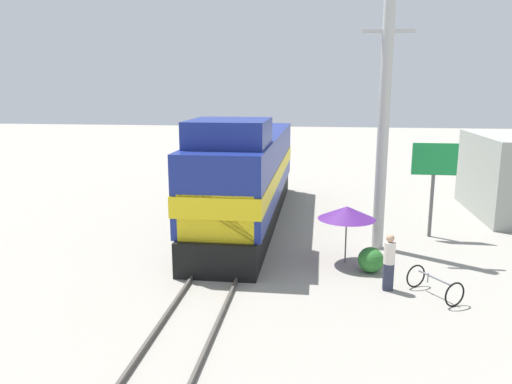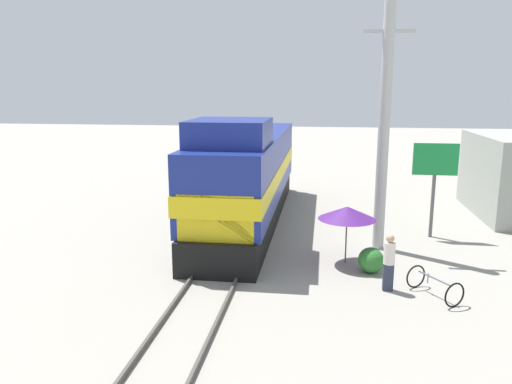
% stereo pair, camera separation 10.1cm
% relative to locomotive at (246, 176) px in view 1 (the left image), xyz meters
% --- Properties ---
extents(ground_plane, '(120.00, 120.00, 0.00)m').
position_rel_locomotive_xyz_m(ground_plane, '(0.00, -4.84, -2.13)').
color(ground_plane, gray).
extents(rail_near, '(0.08, 31.26, 0.15)m').
position_rel_locomotive_xyz_m(rail_near, '(-0.72, -4.84, -2.05)').
color(rail_near, '#4C4742').
rests_on(rail_near, ground_plane).
extents(rail_far, '(0.08, 31.26, 0.15)m').
position_rel_locomotive_xyz_m(rail_far, '(0.72, -4.84, -2.05)').
color(rail_far, '#4C4742').
rests_on(rail_far, ground_plane).
extents(locomotive, '(2.94, 14.56, 4.86)m').
position_rel_locomotive_xyz_m(locomotive, '(0.00, 0.00, 0.00)').
color(locomotive, black).
rests_on(locomotive, ground_plane).
extents(utility_pole, '(1.80, 0.41, 8.96)m').
position_rel_locomotive_xyz_m(utility_pole, '(5.44, -2.76, 2.41)').
color(utility_pole, '#B2B2AD').
rests_on(utility_pole, ground_plane).
extents(vendor_umbrella, '(1.97, 1.97, 2.00)m').
position_rel_locomotive_xyz_m(vendor_umbrella, '(4.16, -4.57, -0.35)').
color(vendor_umbrella, '#4C4C4C').
rests_on(vendor_umbrella, ground_plane).
extents(billboard_sign, '(1.74, 0.12, 3.82)m').
position_rel_locomotive_xyz_m(billboard_sign, '(7.70, -1.00, 0.73)').
color(billboard_sign, '#595959').
rests_on(billboard_sign, ground_plane).
extents(shrub_cluster, '(0.84, 0.84, 0.84)m').
position_rel_locomotive_xyz_m(shrub_cluster, '(4.94, -5.41, -1.70)').
color(shrub_cluster, '#2D722D').
rests_on(shrub_cluster, ground_plane).
extents(person_bystander, '(0.34, 0.34, 1.74)m').
position_rel_locomotive_xyz_m(person_bystander, '(5.32, -6.85, -1.18)').
color(person_bystander, '#2D3347').
rests_on(person_bystander, ground_plane).
extents(bicycle, '(1.45, 1.71, 0.72)m').
position_rel_locomotive_xyz_m(bicycle, '(6.59, -7.18, -1.75)').
color(bicycle, black).
rests_on(bicycle, ground_plane).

